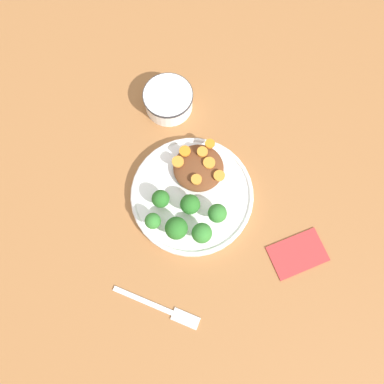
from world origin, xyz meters
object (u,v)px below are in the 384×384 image
at_px(dip_bowl, 168,100).
at_px(fork, 164,310).
at_px(napkin, 298,254).
at_px(plate, 192,195).

relative_size(dip_bowl, fork, 0.73).
distance_m(dip_bowl, napkin, 0.43).
relative_size(dip_bowl, napkin, 0.94).
bearing_deg(plate, fork, -119.91).
xyz_separation_m(fork, napkin, (0.29, 0.03, 0.00)).
height_order(dip_bowl, napkin, dip_bowl).
relative_size(fork, napkin, 1.29).
bearing_deg(fork, napkin, 43.89).
distance_m(dip_bowl, fork, 0.45).
bearing_deg(dip_bowl, napkin, -68.40).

